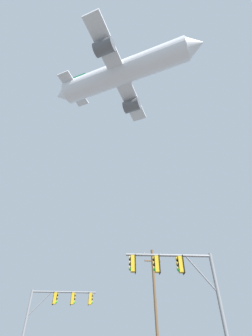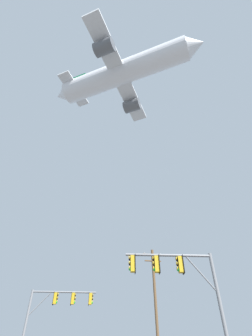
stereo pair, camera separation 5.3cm
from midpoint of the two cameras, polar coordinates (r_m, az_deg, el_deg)
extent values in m
cylinder|color=slate|center=(15.84, 21.49, -28.66)|extent=(0.20, 0.20, 6.09)
cylinder|color=slate|center=(15.70, 9.92, -19.40)|extent=(5.08, 0.67, 0.15)
cylinder|color=slate|center=(15.91, 17.12, -22.39)|extent=(1.59, 0.24, 2.03)
cube|color=gold|center=(15.23, 1.69, -21.42)|extent=(0.29, 0.35, 0.90)
cylinder|color=gold|center=(15.38, 1.65, -19.59)|extent=(0.05, 0.05, 0.12)
cube|color=black|center=(15.25, 2.25, -21.42)|extent=(0.07, 0.46, 1.04)
sphere|color=black|center=(15.30, 1.09, -20.44)|extent=(0.20, 0.20, 0.20)
cylinder|color=gold|center=(15.31, 0.83, -20.22)|extent=(0.06, 0.21, 0.21)
sphere|color=black|center=(15.22, 1.10, -21.45)|extent=(0.20, 0.20, 0.20)
cylinder|color=gold|center=(15.23, 0.84, -21.23)|extent=(0.06, 0.21, 0.21)
sphere|color=green|center=(15.15, 1.12, -22.47)|extent=(0.20, 0.20, 0.20)
cylinder|color=gold|center=(15.16, 0.85, -22.25)|extent=(0.06, 0.21, 0.21)
cube|color=gold|center=(15.41, 7.26, -21.34)|extent=(0.29, 0.35, 0.90)
cylinder|color=gold|center=(15.55, 7.11, -19.54)|extent=(0.05, 0.05, 0.12)
cube|color=black|center=(15.43, 7.81, -21.33)|extent=(0.07, 0.46, 1.04)
sphere|color=black|center=(15.46, 6.62, -20.40)|extent=(0.20, 0.20, 0.20)
cylinder|color=gold|center=(15.47, 6.35, -20.19)|extent=(0.06, 0.21, 0.21)
sphere|color=black|center=(15.38, 6.70, -21.40)|extent=(0.20, 0.20, 0.20)
cylinder|color=gold|center=(15.39, 6.42, -21.19)|extent=(0.06, 0.21, 0.21)
sphere|color=green|center=(15.31, 6.78, -22.40)|extent=(0.20, 0.20, 0.20)
cylinder|color=gold|center=(15.31, 6.50, -22.19)|extent=(0.06, 0.21, 0.21)
cube|color=gold|center=(15.70, 12.66, -21.10)|extent=(0.29, 0.35, 0.90)
cylinder|color=gold|center=(15.85, 12.40, -19.34)|extent=(0.05, 0.05, 0.12)
cube|color=black|center=(15.74, 13.19, -21.07)|extent=(0.07, 0.46, 1.04)
sphere|color=black|center=(15.74, 11.98, -20.19)|extent=(0.20, 0.20, 0.20)
cylinder|color=gold|center=(15.74, 11.71, -20.00)|extent=(0.06, 0.21, 0.21)
sphere|color=black|center=(15.66, 12.12, -21.17)|extent=(0.20, 0.20, 0.20)
cylinder|color=gold|center=(15.66, 11.84, -20.97)|extent=(0.06, 0.21, 0.21)
sphere|color=green|center=(15.59, 12.26, -22.15)|extent=(0.20, 0.20, 0.20)
cylinder|color=gold|center=(15.59, 11.98, -21.95)|extent=(0.06, 0.21, 0.21)
cylinder|color=slate|center=(25.52, -22.46, -31.31)|extent=(0.20, 0.20, 5.88)
cylinder|color=slate|center=(25.32, -14.07, -26.23)|extent=(5.64, 0.57, 0.15)
cylinder|color=slate|center=(25.52, -19.35, -27.67)|extent=(1.75, 0.21, 1.96)
cube|color=gold|center=(25.01, -8.22, -27.96)|extent=(0.28, 0.34, 0.90)
cylinder|color=gold|center=(25.10, -8.10, -26.81)|extent=(0.05, 0.05, 0.12)
cube|color=black|center=(25.02, -8.58, -27.93)|extent=(0.06, 0.46, 1.04)
sphere|color=black|center=(25.05, -7.79, -27.38)|extent=(0.20, 0.20, 0.20)
cylinder|color=gold|center=(25.06, -7.61, -27.25)|extent=(0.06, 0.21, 0.21)
sphere|color=black|center=(25.00, -7.85, -28.01)|extent=(0.20, 0.20, 0.20)
cylinder|color=gold|center=(25.01, -7.67, -27.88)|extent=(0.06, 0.21, 0.21)
sphere|color=green|center=(24.96, -7.91, -28.64)|extent=(0.20, 0.20, 0.20)
cylinder|color=gold|center=(24.97, -7.72, -28.51)|extent=(0.06, 0.21, 0.21)
cube|color=gold|center=(25.13, -12.20, -27.61)|extent=(0.28, 0.34, 0.90)
cylinder|color=gold|center=(25.22, -12.03, -26.48)|extent=(0.05, 0.05, 0.12)
cube|color=black|center=(25.15, -12.55, -27.58)|extent=(0.06, 0.46, 1.04)
sphere|color=black|center=(25.16, -11.74, -27.05)|extent=(0.20, 0.20, 0.20)
cylinder|color=gold|center=(25.16, -11.56, -26.93)|extent=(0.06, 0.21, 0.21)
sphere|color=black|center=(25.11, -11.83, -27.67)|extent=(0.20, 0.20, 0.20)
cylinder|color=gold|center=(25.12, -11.65, -27.56)|extent=(0.06, 0.21, 0.21)
sphere|color=green|center=(25.07, -11.92, -28.30)|extent=(0.20, 0.20, 0.20)
cylinder|color=gold|center=(25.07, -11.74, -28.18)|extent=(0.06, 0.21, 0.21)
cube|color=gold|center=(25.34, -16.09, -27.17)|extent=(0.28, 0.34, 0.90)
cylinder|color=gold|center=(25.43, -15.88, -26.05)|extent=(0.05, 0.05, 0.12)
cube|color=black|center=(25.37, -16.44, -27.12)|extent=(0.06, 0.46, 1.04)
sphere|color=black|center=(25.36, -15.62, -26.62)|extent=(0.20, 0.20, 0.20)
cylinder|color=gold|center=(25.36, -15.44, -26.51)|extent=(0.06, 0.21, 0.21)
sphere|color=black|center=(25.32, -15.74, -27.23)|extent=(0.20, 0.20, 0.20)
cylinder|color=gold|center=(25.32, -15.55, -27.12)|extent=(0.06, 0.21, 0.21)
sphere|color=green|center=(25.28, -15.86, -27.85)|extent=(0.20, 0.20, 0.20)
cylinder|color=gold|center=(25.27, -15.67, -27.74)|extent=(0.06, 0.21, 0.21)
cylinder|color=brown|center=(27.78, 6.97, -28.81)|extent=(0.28, 0.28, 10.57)
cube|color=brown|center=(28.87, 6.23, -19.40)|extent=(2.20, 0.12, 0.12)
cube|color=brown|center=(28.67, 6.32, -20.73)|extent=(1.80, 0.12, 0.12)
cylinder|color=gray|center=(28.70, 4.37, -19.14)|extent=(0.10, 0.10, 0.18)
cylinder|color=gray|center=(29.15, 8.02, -19.19)|extent=(0.10, 0.10, 0.18)
cylinder|color=white|center=(50.21, -0.68, 21.38)|extent=(23.34, 16.49, 4.38)
cone|color=white|center=(49.25, 15.85, 25.82)|extent=(4.73, 5.12, 4.16)
cone|color=white|center=(54.63, -14.45, 16.14)|extent=(4.27, 4.60, 3.72)
cube|color=silver|center=(49.79, -1.46, 20.73)|extent=(14.61, 21.46, 0.49)
cylinder|color=#595B60|center=(52.18, 1.44, 14.33)|extent=(4.08, 3.81, 2.46)
cylinder|color=#595B60|center=(45.85, -5.09, 26.21)|extent=(4.08, 3.81, 2.46)
cube|color=#0C5933|center=(55.43, -11.47, 18.73)|extent=(3.45, 2.26, 5.20)
cube|color=silver|center=(53.87, -12.00, 17.40)|extent=(6.35, 8.30, 0.27)
camera|label=1|loc=(0.03, -89.94, -0.05)|focal=26.17mm
camera|label=2|loc=(0.03, 90.06, 0.05)|focal=26.17mm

